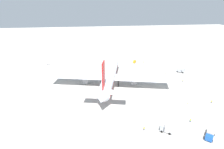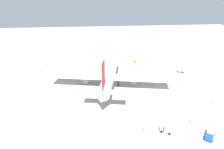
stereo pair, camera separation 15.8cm
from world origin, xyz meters
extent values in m
plane|color=#ADA8A0|center=(0.00, 0.00, 0.00)|extent=(600.00, 600.00, 0.00)
cylinder|color=silver|center=(0.00, 0.00, 6.87)|extent=(56.86, 20.68, 6.48)
cone|color=silver|center=(30.12, -7.86, 6.87)|extent=(6.62, 7.46, 6.35)
cone|color=silver|center=(-30.75, 8.02, 6.87)|extent=(7.83, 7.60, 6.16)
cube|color=red|center=(-25.68, 6.70, 16.38)|extent=(5.93, 2.00, 12.55)
cube|color=silver|center=(-24.69, 12.47, 8.16)|extent=(6.71, 10.51, 0.36)
cube|color=silver|center=(-27.63, 1.18, 8.16)|extent=(6.71, 10.51, 0.36)
cube|color=silver|center=(2.13, 19.47, 5.89)|extent=(16.86, 33.50, 0.70)
cylinder|color=slate|center=(1.88, 14.54, 3.56)|extent=(6.71, 5.34, 3.98)
cube|color=silver|center=(-7.65, -18.03, 5.89)|extent=(16.86, 33.50, 0.70)
cylinder|color=slate|center=(-5.46, -13.60, 3.85)|extent=(5.79, 4.56, 3.38)
cylinder|color=black|center=(19.33, -5.04, 1.81)|extent=(0.70, 0.70, 3.62)
cylinder|color=black|center=(-1.44, 5.79, 1.81)|extent=(0.70, 0.70, 3.62)
cylinder|color=black|center=(-4.08, -4.35, 1.81)|extent=(0.70, 0.70, 3.62)
cube|color=red|center=(0.00, 0.00, 5.08)|extent=(54.57, 19.79, 0.50)
cube|color=#194CA5|center=(-55.50, -28.58, 1.39)|extent=(3.10, 3.12, 1.88)
cube|color=#B2B2B7|center=(-53.04, -30.98, 1.44)|extent=(4.56, 4.54, 1.98)
cube|color=black|center=(-55.98, -28.11, 1.86)|extent=(1.52, 1.55, 0.83)
cylinder|color=black|center=(-56.24, -29.60, 0.45)|extent=(0.85, 0.84, 0.90)
cylinder|color=black|center=(-54.50, -27.82, 0.45)|extent=(0.85, 0.84, 0.90)
cylinder|color=black|center=(-53.32, -32.45, 0.45)|extent=(0.85, 0.84, 0.90)
cylinder|color=black|center=(-51.58, -30.66, 0.45)|extent=(0.85, 0.84, 0.90)
cube|color=#999EA5|center=(11.80, -54.97, 1.63)|extent=(2.80, 2.74, 2.36)
cube|color=#999EA5|center=(13.75, -52.72, 1.33)|extent=(3.96, 4.07, 1.76)
cube|color=black|center=(11.42, -55.41, 2.22)|extent=(1.50, 1.31, 1.04)
cylinder|color=black|center=(12.77, -55.59, 0.45)|extent=(0.82, 0.88, 0.90)
cylinder|color=black|center=(11.05, -54.10, 0.45)|extent=(0.82, 0.88, 0.90)
cylinder|color=black|center=(15.08, -52.93, 0.45)|extent=(0.82, 0.88, 0.90)
cylinder|color=black|center=(13.36, -51.44, 0.45)|extent=(0.82, 0.88, 0.90)
cube|color=#999EA5|center=(-47.44, -13.97, 1.63)|extent=(2.83, 2.56, 2.37)
cube|color=#B2B2B7|center=(-48.89, -16.09, 1.40)|extent=(3.69, 3.82, 1.90)
cube|color=black|center=(-47.16, -13.56, 2.22)|extent=(1.75, 1.23, 1.04)
cylinder|color=black|center=(-48.54, -13.40, 0.45)|extent=(0.75, 0.91, 0.90)
cylinder|color=black|center=(-46.51, -14.78, 0.45)|extent=(0.75, 0.91, 0.90)
cylinder|color=black|center=(-50.25, -15.91, 0.45)|extent=(0.75, 0.91, 0.90)
cylinder|color=black|center=(-48.22, -17.30, 0.45)|extent=(0.75, 0.91, 0.90)
cube|color=orange|center=(40.66, -26.50, 0.87)|extent=(5.02, 3.79, 1.10)
cube|color=orange|center=(40.45, -26.39, 1.70)|extent=(3.43, 2.86, 0.55)
cylinder|color=black|center=(42.46, -26.38, 0.32)|extent=(0.67, 0.49, 0.64)
cylinder|color=black|center=(41.61, -28.03, 0.32)|extent=(0.67, 0.49, 0.64)
cylinder|color=black|center=(39.71, -24.97, 0.32)|extent=(0.67, 0.49, 0.64)
cylinder|color=black|center=(38.86, -26.61, 0.32)|extent=(0.67, 0.49, 0.64)
cube|color=gray|center=(46.43, 44.75, 0.28)|extent=(2.23, 2.59, 0.15)
cylinder|color=#333338|center=(45.80, 46.01, 0.28)|extent=(0.34, 0.57, 0.08)
cube|color=silver|center=(46.43, 44.75, 0.90)|extent=(1.95, 2.22, 1.10)
cylinder|color=black|center=(45.43, 45.19, 0.20)|extent=(0.29, 0.41, 0.40)
cylinder|color=black|center=(46.68, 45.81, 0.20)|extent=(0.29, 0.41, 0.40)
cylinder|color=black|center=(46.17, 43.69, 0.20)|extent=(0.29, 0.41, 0.40)
cylinder|color=black|center=(47.43, 44.32, 0.20)|extent=(0.29, 0.41, 0.40)
cylinder|color=#3F3F47|center=(-30.75, -47.28, 0.41)|extent=(0.45, 0.45, 0.82)
cylinder|color=yellow|center=(-30.75, -47.28, 1.13)|extent=(0.56, 0.56, 0.61)
sphere|color=#8C6647|center=(-30.75, -47.28, 1.55)|extent=(0.22, 0.22, 0.22)
cylinder|color=navy|center=(-43.91, -28.12, 0.44)|extent=(0.39, 0.39, 0.87)
cylinder|color=#B2F219|center=(-43.91, -28.12, 1.20)|extent=(0.49, 0.49, 0.65)
sphere|color=beige|center=(-43.91, -28.12, 1.65)|extent=(0.24, 0.24, 0.24)
cylinder|color=black|center=(37.93, -33.25, 0.44)|extent=(0.45, 0.45, 0.88)
cylinder|color=#B2F219|center=(37.93, -33.25, 1.22)|extent=(0.56, 0.56, 0.66)
sphere|color=#8C6647|center=(37.93, -33.25, 1.67)|extent=(0.24, 0.24, 0.24)
cylinder|color=#3F3F47|center=(-3.33, -46.50, 0.44)|extent=(0.40, 0.40, 0.88)
cylinder|color=#B2F219|center=(-3.33, -46.50, 1.22)|extent=(0.50, 0.50, 0.66)
sphere|color=beige|center=(-3.33, -46.50, 1.67)|extent=(0.24, 0.24, 0.24)
cylinder|color=black|center=(-46.13, -7.05, 0.41)|extent=(0.44, 0.44, 0.83)
cylinder|color=yellow|center=(-46.13, -7.05, 1.14)|extent=(0.55, 0.55, 0.62)
sphere|color=beige|center=(-46.13, -7.05, 1.56)|extent=(0.22, 0.22, 0.22)
cylinder|color=navy|center=(47.51, -31.25, 0.41)|extent=(0.34, 0.34, 0.82)
cylinder|color=#B2F219|center=(47.51, -31.25, 1.13)|extent=(0.43, 0.43, 0.62)
sphere|color=#8C6647|center=(47.51, -31.25, 1.55)|extent=(0.22, 0.22, 0.22)
cone|color=orange|center=(38.72, -12.85, 0.28)|extent=(0.36, 0.36, 0.55)
cone|color=orange|center=(-21.30, 42.75, 0.28)|extent=(0.36, 0.36, 0.55)
cone|color=orange|center=(-29.64, -35.05, 0.28)|extent=(0.36, 0.36, 0.55)
cone|color=orange|center=(42.70, -37.69, 0.28)|extent=(0.36, 0.36, 0.55)
cone|color=orange|center=(12.32, -41.84, 0.28)|extent=(0.36, 0.36, 0.55)
camera|label=1|loc=(-103.96, 14.52, 47.30)|focal=29.66mm
camera|label=2|loc=(-103.98, 14.36, 47.30)|focal=29.66mm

